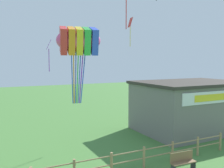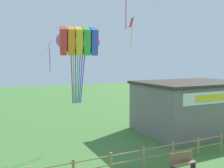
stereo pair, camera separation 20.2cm
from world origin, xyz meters
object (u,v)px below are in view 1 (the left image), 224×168
(seaside_building, at_px, (190,106))
(kite_red_diamond, at_px, (130,26))
(park_bench_by_building, at_px, (183,161))
(kite_rainbow_parafoil, at_px, (79,41))
(kite_purple_streamer, at_px, (49,50))

(seaside_building, relative_size, kite_red_diamond, 3.57)
(park_bench_by_building, distance_m, kite_rainbow_parafoil, 8.74)
(seaside_building, bearing_deg, kite_red_diamond, 140.25)
(kite_red_diamond, bearing_deg, park_bench_by_building, -103.09)
(kite_purple_streamer, bearing_deg, seaside_building, -9.78)
(kite_rainbow_parafoil, xyz_separation_m, kite_red_diamond, (7.09, 6.43, 2.03))
(park_bench_by_building, xyz_separation_m, kite_purple_streamer, (-5.41, 8.06, 6.31))
(kite_rainbow_parafoil, height_order, kite_purple_streamer, kite_rainbow_parafoil)
(kite_purple_streamer, bearing_deg, park_bench_by_building, -56.09)
(kite_red_diamond, xyz_separation_m, kite_purple_streamer, (-7.61, -1.39, -2.31))
(seaside_building, bearing_deg, park_bench_by_building, -136.23)
(seaside_building, bearing_deg, kite_purple_streamer, 170.22)
(park_bench_by_building, height_order, kite_purple_streamer, kite_purple_streamer)
(kite_rainbow_parafoil, bearing_deg, park_bench_by_building, -31.71)
(seaside_building, distance_m, kite_red_diamond, 8.80)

